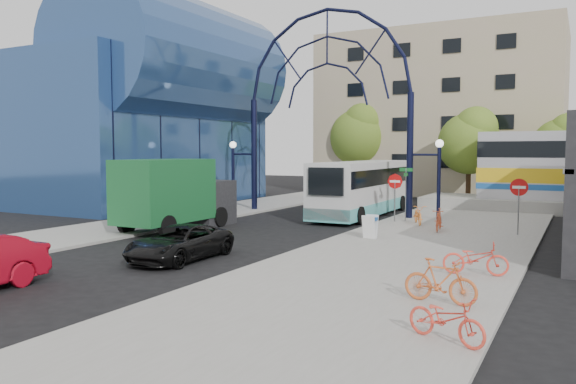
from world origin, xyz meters
The scene contains 21 objects.
ground centered at (0.00, 0.00, 0.00)m, with size 120.00×120.00×0.00m, color black.
sidewalk_east centered at (8.00, 4.00, 0.06)m, with size 8.00×56.00×0.12m, color gray.
plaza_west centered at (-6.50, 6.00, 0.06)m, with size 5.00×50.00×0.12m, color gray.
gateway_arch centered at (0.00, 14.00, 8.56)m, with size 13.64×0.44×12.10m.
stop_sign centered at (4.80, 12.00, 1.99)m, with size 0.80×0.07×2.50m.
do_not_enter_sign centered at (11.00, 10.00, 1.98)m, with size 0.76×0.07×2.48m.
street_name_sign centered at (5.20, 12.60, 2.13)m, with size 0.70×0.70×2.80m.
sandwich_board centered at (5.60, 5.98, 0.74)m, with size 0.55×0.61×0.99m.
transit_hall centered at (-15.30, 15.00, 6.70)m, with size 16.50×18.00×14.50m.
apartment_block centered at (2.00, 34.97, 7.00)m, with size 20.00×12.10×14.00m.
tree_north_a centered at (6.12, 25.93, 4.61)m, with size 4.48×4.48×7.00m.
tree_north_b centered at (-3.88, 29.93, 5.27)m, with size 5.12×5.12×8.00m.
tree_north_c centered at (12.12, 27.93, 4.28)m, with size 4.16×4.16×6.50m.
city_bus centered at (2.03, 14.99, 1.66)m, with size 2.87×11.65×3.18m.
green_truck centered at (-3.80, 4.86, 1.71)m, with size 2.67×6.79×3.42m.
black_suv centered at (1.12, -1.03, 0.61)m, with size 2.02×4.39×1.22m, color black.
bike_near_a centered at (6.18, 11.50, 0.61)m, with size 0.64×1.85×0.97m, color orange.
bike_near_b centered at (7.65, 9.53, 0.63)m, with size 0.48×1.71×1.03m, color #DE542C.
bike_far_a centered at (10.74, 0.81, 0.61)m, with size 0.66×1.88×0.99m, color #F24230.
bike_far_b centered at (10.53, -2.84, 0.66)m, with size 0.51×1.81×1.09m, color #CB5C28.
bike_far_c centered at (11.25, -5.55, 0.57)m, with size 0.60×1.72×0.90m, color #F24330.
Camera 1 is at (13.53, -16.37, 3.81)m, focal length 35.00 mm.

